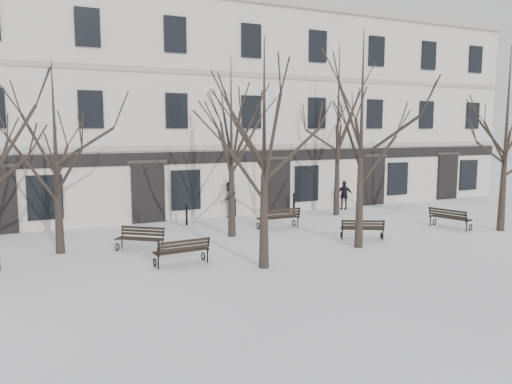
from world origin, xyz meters
TOP-DOWN VIEW (x-y plane):
  - ground at (0.00, 0.00)m, footprint 100.00×100.00m
  - building at (0.00, 12.96)m, footprint 40.40×10.20m
  - tree_1 at (-1.96, -1.63)m, footprint 5.17×5.17m
  - tree_2 at (2.59, -0.61)m, footprint 5.71×5.71m
  - tree_3 at (10.30, -0.72)m, footprint 5.67×5.67m
  - tree_4 at (-7.84, 3.29)m, footprint 4.82×4.82m
  - tree_5 at (-1.05, 3.31)m, footprint 5.20×5.20m
  - tree_6 at (6.00, 5.86)m, footprint 6.19×6.19m
  - bench_1 at (-4.29, -0.20)m, footprint 1.87×0.79m
  - bench_2 at (3.52, 0.39)m, footprint 1.80×1.36m
  - bench_3 at (-5.09, 2.42)m, footprint 1.74×1.57m
  - bench_4 at (1.50, 3.87)m, footprint 1.96×0.76m
  - bench_5 at (8.60, 0.62)m, footprint 1.12×1.94m
  - bollard_a at (-2.05, 6.46)m, footprint 0.13×0.13m
  - bollard_b at (4.17, 7.18)m, footprint 0.14×0.14m
  - pedestrian_b at (0.65, 7.70)m, footprint 1.13×1.10m
  - pedestrian_c at (7.44, 7.20)m, footprint 1.03×0.76m

SIDE VIEW (x-z plane):
  - ground at x=0.00m, z-range 0.00..0.00m
  - pedestrian_b at x=0.65m, z-range -0.92..0.92m
  - pedestrian_c at x=7.44m, z-range -0.81..0.81m
  - bench_2 at x=3.52m, z-range 0.04..0.91m
  - bench_3 at x=-5.09m, z-range 0.04..0.92m
  - bench_1 at x=-4.29m, z-range 0.04..0.96m
  - bench_5 at x=8.60m, z-range 0.04..0.97m
  - bollard_a at x=-2.05m, z-range 0.03..1.01m
  - bench_4 at x=1.50m, z-range 0.04..1.02m
  - bollard_b at x=4.17m, z-range 0.04..1.16m
  - tree_4 at x=-7.84m, z-range 0.86..7.75m
  - tree_1 at x=-1.96m, z-range 0.92..8.31m
  - tree_5 at x=-1.05m, z-range 0.93..8.35m
  - tree_3 at x=10.30m, z-range 1.01..9.12m
  - tree_2 at x=2.59m, z-range 1.02..9.18m
  - building at x=0.00m, z-range -0.18..11.22m
  - tree_6 at x=6.00m, z-range 1.11..9.95m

